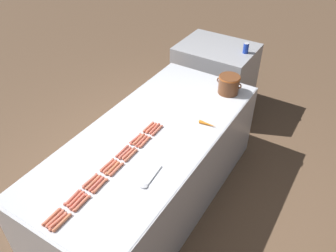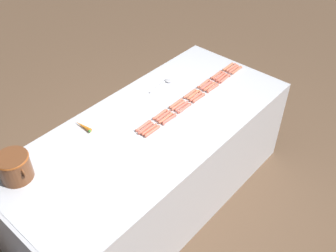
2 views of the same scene
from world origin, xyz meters
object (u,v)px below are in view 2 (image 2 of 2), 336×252
at_px(hot_dog_0, 237,70).
at_px(hot_dog_11, 182,106).
at_px(hot_dog_14, 231,68).
at_px(hot_dog_25, 176,103).
at_px(carrot, 83,126).
at_px(hot_dog_7, 234,69).
at_px(hot_dog_8, 222,78).
at_px(hot_dog_17, 194,95).
at_px(hot_dog_6, 152,131).
at_px(hot_dog_22, 216,75).
at_px(hot_dog_2, 213,88).
at_px(hot_dog_19, 163,116).
at_px(hot_dog_24, 190,94).
at_px(hot_dog_16, 207,85).
at_px(hot_dog_23, 204,84).
at_px(hot_dog_12, 166,118).
at_px(hot_dog_26, 160,114).
at_px(serving_spoon, 165,83).
at_px(hot_dog_3, 199,98).
at_px(hot_dog_21, 228,67).
at_px(hot_dog_13, 149,129).
at_px(hot_dog_18, 178,105).
at_px(hot_dog_1, 224,79).
at_px(hot_dog_15, 219,76).
at_px(hot_dog_27, 143,126).
at_px(hot_dog_4, 184,108).
at_px(bean_pot, 14,166).
at_px(hot_dog_20, 146,128).
at_px(hot_dog_9, 209,86).
at_px(hot_dog_10, 196,96).

xyz_separation_m(hot_dog_0, hot_dog_11, (0.03, 0.76, 0.00)).
relative_size(hot_dog_14, hot_dog_25, 1.00).
bearing_deg(carrot, hot_dog_7, -105.46).
distance_m(hot_dog_8, hot_dog_17, 0.38).
bearing_deg(hot_dog_6, hot_dog_22, -84.43).
bearing_deg(hot_dog_0, hot_dog_2, 90.54).
height_order(hot_dog_19, hot_dog_24, same).
bearing_deg(hot_dog_8, hot_dog_7, -89.85).
height_order(hot_dog_16, hot_dog_23, same).
bearing_deg(hot_dog_12, hot_dog_17, -85.57).
distance_m(hot_dog_17, carrot, 0.97).
bearing_deg(hot_dog_0, carrot, 73.42).
distance_m(hot_dog_26, serving_spoon, 0.45).
xyz_separation_m(hot_dog_0, hot_dog_7, (0.03, 0.00, 0.00)).
height_order(hot_dog_3, serving_spoon, hot_dog_3).
bearing_deg(hot_dog_8, hot_dog_21, -72.04).
relative_size(hot_dog_13, hot_dog_18, 1.00).
height_order(hot_dog_26, carrot, carrot).
bearing_deg(hot_dog_14, hot_dog_21, 13.79).
height_order(hot_dog_1, hot_dog_15, same).
distance_m(hot_dog_27, serving_spoon, 0.61).
relative_size(hot_dog_13, serving_spoon, 0.63).
height_order(hot_dog_26, hot_dog_27, same).
bearing_deg(hot_dog_22, hot_dog_21, -90.21).
distance_m(hot_dog_13, hot_dog_24, 0.57).
distance_m(hot_dog_1, hot_dog_4, 0.57).
height_order(hot_dog_16, hot_dog_25, same).
bearing_deg(hot_dog_6, hot_dog_24, -80.91).
height_order(hot_dog_17, bean_pot, bean_pot).
xyz_separation_m(hot_dog_4, hot_dog_15, (0.06, -0.58, 0.00)).
distance_m(hot_dog_3, hot_dog_19, 0.38).
bearing_deg(hot_dog_22, bean_pot, 81.79).
relative_size(hot_dog_26, hot_dog_27, 1.00).
bearing_deg(hot_dog_6, hot_dog_15, -86.25).
bearing_deg(hot_dog_20, hot_dog_25, -85.46).
bearing_deg(hot_dog_12, hot_dog_2, -93.09).
bearing_deg(hot_dog_27, hot_dog_11, -99.25).
relative_size(hot_dog_9, hot_dog_12, 1.00).
relative_size(hot_dog_22, serving_spoon, 0.63).
bearing_deg(hot_dog_10, hot_dog_6, 92.70).
bearing_deg(hot_dog_4, hot_dog_15, -83.61).
bearing_deg(hot_dog_3, hot_dog_12, 85.54).
height_order(hot_dog_18, hot_dog_27, same).
bearing_deg(hot_dog_8, hot_dog_23, 71.05).
distance_m(hot_dog_16, carrot, 1.14).
bearing_deg(hot_dog_6, hot_dog_18, -80.85).
relative_size(hot_dog_18, hot_dog_25, 1.00).
xyz_separation_m(hot_dog_4, hot_dog_17, (0.06, -0.20, 0.00)).
height_order(hot_dog_6, hot_dog_11, same).
distance_m(hot_dog_15, hot_dog_16, 0.19).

